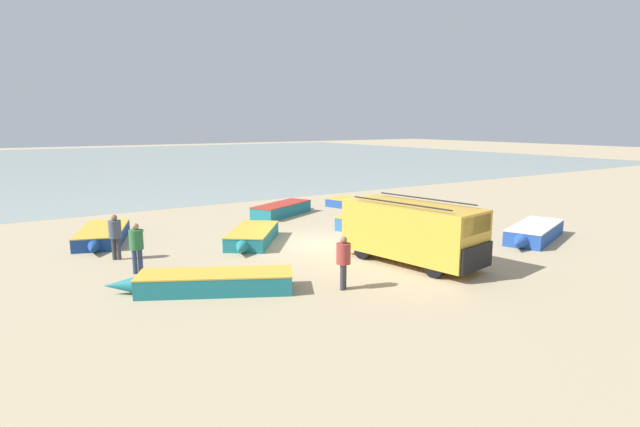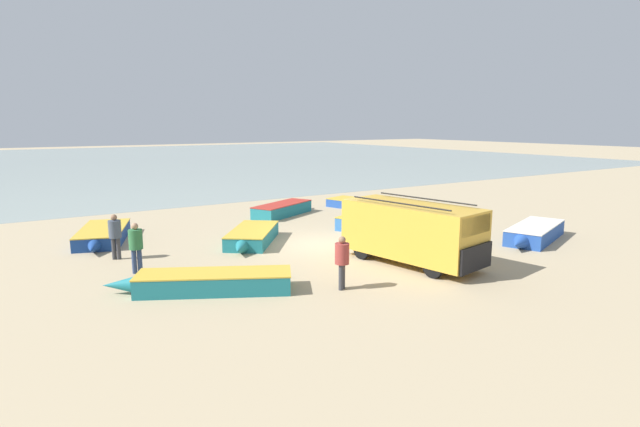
{
  "view_description": "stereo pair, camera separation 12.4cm",
  "coord_description": "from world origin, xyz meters",
  "views": [
    {
      "loc": [
        -10.66,
        -16.55,
        4.88
      ],
      "look_at": [
        0.91,
        1.36,
        1.0
      ],
      "focal_mm": 28.0,
      "sensor_mm": 36.0,
      "label": 1
    },
    {
      "loc": [
        -10.55,
        -16.62,
        4.88
      ],
      "look_at": [
        0.91,
        1.36,
        1.0
      ],
      "focal_mm": 28.0,
      "sensor_mm": 36.0,
      "label": 2
    }
  ],
  "objects": [
    {
      "name": "ground_plane",
      "position": [
        0.0,
        0.0,
        0.0
      ],
      "size": [
        200.0,
        200.0,
        0.0
      ],
      "primitive_type": "plane",
      "color": "tan"
    },
    {
      "name": "sea_water",
      "position": [
        0.0,
        52.0,
        0.0
      ],
      "size": [
        120.0,
        80.0,
        0.01
      ],
      "primitive_type": "cube",
      "color": "#99A89E",
      "rests_on": "ground_plane"
    },
    {
      "name": "parked_van",
      "position": [
        1.3,
        -4.0,
        1.17
      ],
      "size": [
        2.78,
        5.31,
        2.25
      ],
      "rotation": [
        0.0,
        0.0,
        4.89
      ],
      "color": "gold",
      "rests_on": "ground_plane"
    },
    {
      "name": "fishing_rowboat_0",
      "position": [
        -2.17,
        1.74,
        0.29
      ],
      "size": [
        3.49,
        4.09,
        0.58
      ],
      "rotation": [
        0.0,
        0.0,
        4.06
      ],
      "color": "#1E757F",
      "rests_on": "ground_plane"
    },
    {
      "name": "fishing_rowboat_1",
      "position": [
        -7.3,
        5.36,
        0.28
      ],
      "size": [
        2.88,
        4.93,
        0.56
      ],
      "rotation": [
        0.0,
        0.0,
        4.39
      ],
      "color": "navy",
      "rests_on": "ground_plane"
    },
    {
      "name": "fishing_rowboat_2",
      "position": [
        8.02,
        -4.22,
        0.33
      ],
      "size": [
        4.96,
        2.77,
        0.65
      ],
      "rotation": [
        0.0,
        0.0,
        3.49
      ],
      "color": "#234CA3",
      "rests_on": "ground_plane"
    },
    {
      "name": "fishing_rowboat_3",
      "position": [
        4.37,
        2.02,
        0.32
      ],
      "size": [
        5.0,
        3.1,
        0.64
      ],
      "rotation": [
        0.0,
        0.0,
        0.41
      ],
      "color": "#2D66AD",
      "rests_on": "ground_plane"
    },
    {
      "name": "fishing_rowboat_4",
      "position": [
        -5.81,
        -3.05,
        0.29
      ],
      "size": [
        5.21,
        3.3,
        0.58
      ],
      "rotation": [
        0.0,
        0.0,
        2.66
      ],
      "color": "#1E757F",
      "rests_on": "ground_plane"
    },
    {
      "name": "fishing_rowboat_5",
      "position": [
        6.73,
        6.18,
        0.25
      ],
      "size": [
        2.67,
        4.46,
        0.5
      ],
      "rotation": [
        0.0,
        0.0,
        5.01
      ],
      "color": "#234CA3",
      "rests_on": "ground_plane"
    },
    {
      "name": "fishing_rowboat_6",
      "position": [
        2.04,
        6.71,
        0.32
      ],
      "size": [
        4.59,
        2.94,
        0.64
      ],
      "rotation": [
        0.0,
        0.0,
        0.47
      ],
      "color": "#1E757F",
      "rests_on": "ground_plane"
    },
    {
      "name": "fisherman_0",
      "position": [
        -7.36,
        2.14,
        0.99
      ],
      "size": [
        0.44,
        0.44,
        1.66
      ],
      "rotation": [
        0.0,
        0.0,
        4.18
      ],
      "color": "#38383D",
      "rests_on": "ground_plane"
    },
    {
      "name": "fisherman_1",
      "position": [
        -7.12,
        -0.03,
        1.01
      ],
      "size": [
        0.44,
        0.44,
        1.69
      ],
      "rotation": [
        0.0,
        0.0,
        4.48
      ],
      "color": "navy",
      "rests_on": "ground_plane"
    },
    {
      "name": "fisherman_2",
      "position": [
        -2.36,
        -4.98,
        0.96
      ],
      "size": [
        0.42,
        0.42,
        1.61
      ],
      "rotation": [
        0.0,
        0.0,
        2.23
      ],
      "color": "#38383D",
      "rests_on": "ground_plane"
    }
  ]
}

